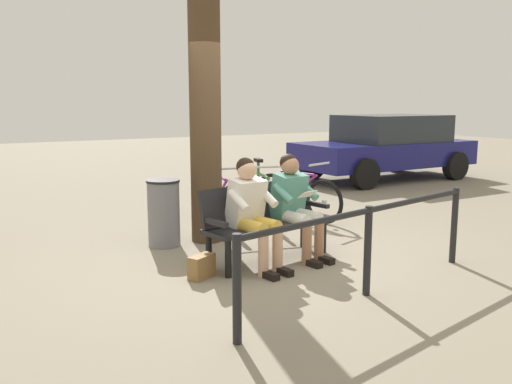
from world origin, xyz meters
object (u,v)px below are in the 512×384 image
object	(u,v)px
bench	(265,216)
litter_bin	(164,213)
tree_trunk	(205,96)
bicycle_blue	(297,196)
handbag	(202,267)
bicycle_silver	(262,198)
parked_car	(386,146)
bicycle_red	(219,201)
person_reading	(295,201)
person_companion	(252,208)

from	to	relation	value
bench	litter_bin	bearing A→B (deg)	-65.77
tree_trunk	bicycle_blue	world-z (taller)	tree_trunk
handbag	bicycle_silver	world-z (taller)	bicycle_silver
parked_car	bench	bearing A→B (deg)	35.21
bench	bicycle_blue	size ratio (longest dim) A/B	1.02
handbag	litter_bin	bearing A→B (deg)	-94.93
bicycle_silver	bicycle_red	world-z (taller)	same
bicycle_silver	tree_trunk	bearing A→B (deg)	-48.88
person_reading	litter_bin	distance (m)	1.69
person_reading	litter_bin	size ratio (longest dim) A/B	1.44
person_companion	handbag	world-z (taller)	person_companion
parked_car	person_reading	bearing A→B (deg)	37.58
handbag	litter_bin	distance (m)	1.42
tree_trunk	parked_car	world-z (taller)	tree_trunk
person_reading	handbag	bearing A→B (deg)	-3.82
litter_bin	bicycle_silver	xyz separation A→B (m)	(-1.75, -0.56, -0.06)
person_reading	bicycle_silver	world-z (taller)	person_reading
bicycle_blue	bicycle_silver	size ratio (longest dim) A/B	0.99
tree_trunk	bicycle_blue	bearing A→B (deg)	-164.24
person_reading	bicycle_blue	distance (m)	2.11
bicycle_silver	person_reading	bearing A→B (deg)	-4.77
person_companion	handbag	bearing A→B (deg)	-7.73
person_reading	tree_trunk	xyz separation A→B (m)	(0.55, -1.21, 1.19)
bicycle_blue	parked_car	bearing A→B (deg)	103.58
person_companion	bicycle_red	distance (m)	2.15
person_companion	bench	bearing A→B (deg)	-153.17
tree_trunk	bench	bearing A→B (deg)	100.73
person_reading	parked_car	distance (m)	6.85
bicycle_silver	bicycle_red	distance (m)	0.66
handbag	parked_car	xyz separation A→B (m)	(-6.65, -4.35, 0.65)
bicycle_red	handbag	bearing A→B (deg)	-21.25
bench	handbag	size ratio (longest dim) A/B	5.53
tree_trunk	bicycle_silver	size ratio (longest dim) A/B	2.26
bench	person_companion	distance (m)	0.40
handbag	bicycle_blue	xyz separation A→B (m)	(-2.45, -1.85, 0.24)
bench	handbag	distance (m)	1.01
bench	bicycle_red	world-z (taller)	bicycle_red
person_companion	bicycle_red	bearing A→B (deg)	-117.20
handbag	bicycle_red	xyz separation A→B (m)	(-1.23, -2.07, 0.24)
bicycle_blue	bicycle_silver	distance (m)	0.58
litter_bin	bench	bearing A→B (deg)	124.64
handbag	bicycle_silver	bearing A→B (deg)	-133.96
person_companion	parked_car	xyz separation A→B (m)	(-6.04, -4.33, 0.11)
person_companion	tree_trunk	world-z (taller)	tree_trunk
person_reading	bicycle_silver	distance (m)	1.93
handbag	litter_bin	size ratio (longest dim) A/B	0.36
person_companion	bicycle_silver	xyz separation A→B (m)	(-1.26, -1.91, -0.30)
bicycle_blue	parked_car	distance (m)	4.91
person_reading	person_companion	xyz separation A→B (m)	(0.63, 0.12, -0.00)
person_reading	person_companion	world-z (taller)	same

